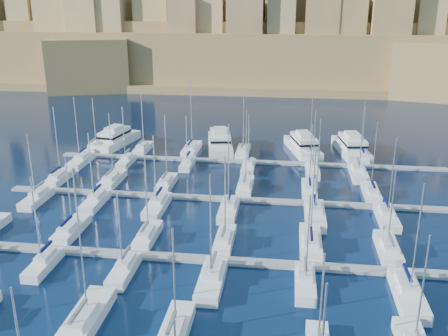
# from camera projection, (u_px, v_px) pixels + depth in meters

# --- Properties ---
(ground) EXTENTS (600.00, 600.00, 0.00)m
(ground) POSITION_uv_depth(u_px,v_px,m) (230.00, 224.00, 78.95)
(ground) COLOR black
(ground) RESTS_ON ground
(pontoon_mid_near) EXTENTS (84.00, 2.00, 0.40)m
(pontoon_mid_near) POSITION_uv_depth(u_px,v_px,m) (219.00, 260.00, 67.61)
(pontoon_mid_near) COLOR slate
(pontoon_mid_near) RESTS_ON ground
(pontoon_mid_far) EXTENTS (84.00, 2.00, 0.40)m
(pontoon_mid_far) POSITION_uv_depth(u_px,v_px,m) (236.00, 199.00, 88.28)
(pontoon_mid_far) COLOR slate
(pontoon_mid_far) RESTS_ON ground
(pontoon_far) EXTENTS (84.00, 2.00, 0.40)m
(pontoon_far) POSITION_uv_depth(u_px,v_px,m) (247.00, 162.00, 108.95)
(pontoon_far) COLOR slate
(pontoon_far) RESTS_ON ground
(sailboat_2) EXTENTS (3.26, 10.87, 18.21)m
(sailboat_2) POSITION_uv_depth(u_px,v_px,m) (85.00, 319.00, 54.22)
(sailboat_2) COLOR silver
(sailboat_2) RESTS_ON ground
(sailboat_3) EXTENTS (2.78, 9.27, 12.69)m
(sailboat_3) POSITION_uv_depth(u_px,v_px,m) (175.00, 332.00, 52.25)
(sailboat_3) COLOR silver
(sailboat_3) RESTS_ON ground
(sailboat_13) EXTENTS (2.74, 9.14, 12.48)m
(sailboat_13) POSITION_uv_depth(u_px,v_px,m) (71.00, 230.00, 75.46)
(sailboat_13) COLOR silver
(sailboat_13) RESTS_ON ground
(sailboat_14) EXTENTS (2.53, 8.43, 14.77)m
(sailboat_14) POSITION_uv_depth(u_px,v_px,m) (148.00, 235.00, 73.64)
(sailboat_14) COLOR silver
(sailboat_14) RESTS_ON ground
(sailboat_15) EXTENTS (2.52, 8.39, 13.57)m
(sailboat_15) POSITION_uv_depth(u_px,v_px,m) (225.00, 240.00, 72.21)
(sailboat_15) COLOR silver
(sailboat_15) RESTS_ON ground
(sailboat_16) EXTENTS (3.04, 10.15, 14.50)m
(sailboat_16) POSITION_uv_depth(u_px,v_px,m) (310.00, 242.00, 71.49)
(sailboat_16) COLOR silver
(sailboat_16) RESTS_ON ground
(sailboat_17) EXTENTS (2.78, 9.28, 12.73)m
(sailboat_17) POSITION_uv_depth(u_px,v_px,m) (388.00, 248.00, 69.77)
(sailboat_17) COLOR silver
(sailboat_17) RESTS_ON ground
(sailboat_19) EXTENTS (2.35, 7.82, 13.39)m
(sailboat_19) POSITION_uv_depth(u_px,v_px,m) (44.00, 264.00, 65.73)
(sailboat_19) COLOR silver
(sailboat_19) RESTS_ON ground
(sailboat_20) EXTENTS (2.43, 8.11, 12.15)m
(sailboat_20) POSITION_uv_depth(u_px,v_px,m) (124.00, 270.00, 64.24)
(sailboat_20) COLOR silver
(sailboat_20) RESTS_ON ground
(sailboat_21) EXTENTS (2.97, 9.89, 15.13)m
(sailboat_21) POSITION_uv_depth(u_px,v_px,m) (212.00, 279.00, 61.97)
(sailboat_21) COLOR silver
(sailboat_21) RESTS_ON ground
(sailboat_22) EXTENTS (2.49, 8.29, 12.83)m
(sailboat_22) POSITION_uv_depth(u_px,v_px,m) (305.00, 283.00, 61.30)
(sailboat_22) COLOR silver
(sailboat_22) RESTS_ON ground
(sailboat_23) EXTENTS (3.08, 10.26, 15.22)m
(sailboat_23) POSITION_uv_depth(u_px,v_px,m) (408.00, 294.00, 58.89)
(sailboat_23) COLOR silver
(sailboat_23) RESTS_ON ground
(sailboat_24) EXTENTS (2.67, 8.90, 14.98)m
(sailboat_24) POSITION_uv_depth(u_px,v_px,m) (59.00, 178.00, 97.50)
(sailboat_24) COLOR silver
(sailboat_24) RESTS_ON ground
(sailboat_25) EXTENTS (2.83, 9.45, 14.06)m
(sailboat_25) POSITION_uv_depth(u_px,v_px,m) (112.00, 180.00, 96.43)
(sailboat_25) COLOR silver
(sailboat_25) RESTS_ON ground
(sailboat_26) EXTENTS (2.59, 8.62, 14.19)m
(sailboat_26) POSITION_uv_depth(u_px,v_px,m) (166.00, 183.00, 94.71)
(sailboat_26) COLOR silver
(sailboat_26) RESTS_ON ground
(sailboat_27) EXTENTS (2.71, 9.04, 15.32)m
(sailboat_27) POSITION_uv_depth(u_px,v_px,m) (245.00, 186.00, 93.05)
(sailboat_27) COLOR silver
(sailboat_27) RESTS_ON ground
(sailboat_28) EXTENTS (2.64, 8.79, 13.11)m
(sailboat_28) POSITION_uv_depth(u_px,v_px,m) (309.00, 189.00, 91.48)
(sailboat_28) COLOR silver
(sailboat_28) RESTS_ON ground
(sailboat_29) EXTENTS (2.61, 8.68, 14.00)m
(sailboat_29) POSITION_uv_depth(u_px,v_px,m) (371.00, 192.00, 90.06)
(sailboat_29) COLOR silver
(sailboat_29) RESTS_ON ground
(sailboat_30) EXTENTS (2.65, 8.85, 12.94)m
(sailboat_30) POSITION_uv_depth(u_px,v_px,m) (37.00, 198.00, 87.40)
(sailboat_30) COLOR silver
(sailboat_30) RESTS_ON ground
(sailboat_31) EXTENTS (2.65, 8.82, 13.36)m
(sailboat_31) POSITION_uv_depth(u_px,v_px,m) (95.00, 201.00, 86.10)
(sailboat_31) COLOR silver
(sailboat_31) RESTS_ON ground
(sailboat_32) EXTENTS (2.90, 9.68, 13.42)m
(sailboat_32) POSITION_uv_depth(u_px,v_px,m) (157.00, 205.00, 84.32)
(sailboat_32) COLOR silver
(sailboat_32) RESTS_ON ground
(sailboat_33) EXTENTS (2.88, 9.61, 15.65)m
(sailboat_33) POSITION_uv_depth(u_px,v_px,m) (229.00, 209.00, 82.84)
(sailboat_33) COLOR silver
(sailboat_33) RESTS_ON ground
(sailboat_34) EXTENTS (3.21, 10.69, 17.07)m
(sailboat_34) POSITION_uv_depth(u_px,v_px,m) (315.00, 215.00, 80.59)
(sailboat_34) COLOR silver
(sailboat_34) RESTS_ON ground
(sailboat_35) EXTENTS (2.86, 9.54, 14.33)m
(sailboat_35) POSITION_uv_depth(u_px,v_px,m) (387.00, 217.00, 79.72)
(sailboat_35) COLOR silver
(sailboat_35) RESTS_ON ground
(sailboat_36) EXTENTS (2.46, 8.19, 12.63)m
(sailboat_36) POSITION_uv_depth(u_px,v_px,m) (95.00, 147.00, 117.98)
(sailboat_36) COLOR silver
(sailboat_36) RESTS_ON ground
(sailboat_37) EXTENTS (2.67, 8.90, 14.18)m
(sailboat_37) POSITION_uv_depth(u_px,v_px,m) (143.00, 148.00, 116.88)
(sailboat_37) COLOR silver
(sailboat_37) RESTS_ON ground
(sailboat_38) EXTENTS (3.14, 10.47, 17.68)m
(sailboat_38) POSITION_uv_depth(u_px,v_px,m) (191.00, 149.00, 116.18)
(sailboat_38) COLOR silver
(sailboat_38) RESTS_ON ground
(sailboat_39) EXTENTS (2.83, 9.43, 13.87)m
(sailboat_39) POSITION_uv_depth(u_px,v_px,m) (243.00, 152.00, 114.21)
(sailboat_39) COLOR silver
(sailboat_39) RESTS_ON ground
(sailboat_40) EXTENTS (3.03, 10.11, 14.85)m
(sailboat_40) POSITION_uv_depth(u_px,v_px,m) (310.00, 154.00, 112.65)
(sailboat_40) COLOR silver
(sailboat_40) RESTS_ON ground
(sailboat_41) EXTENTS (2.45, 8.16, 12.32)m
(sailboat_41) POSITION_uv_depth(u_px,v_px,m) (361.00, 157.00, 110.36)
(sailboat_41) COLOR silver
(sailboat_41) RESTS_ON ground
(sailboat_42) EXTENTS (2.91, 9.69, 15.12)m
(sailboat_42) POSITION_uv_depth(u_px,v_px,m) (81.00, 161.00, 107.79)
(sailboat_42) COLOR silver
(sailboat_42) RESTS_ON ground
(sailboat_43) EXTENTS (2.34, 7.81, 13.02)m
(sailboat_43) POSITION_uv_depth(u_px,v_px,m) (126.00, 161.00, 107.45)
(sailboat_43) COLOR silver
(sailboat_43) RESTS_ON ground
(sailboat_44) EXTENTS (2.29, 7.64, 11.54)m
(sailboat_44) POSITION_uv_depth(u_px,v_px,m) (188.00, 164.00, 105.87)
(sailboat_44) COLOR silver
(sailboat_44) RESTS_ON ground
(sailboat_45) EXTENTS (2.55, 8.50, 12.26)m
(sailboat_45) POSITION_uv_depth(u_px,v_px,m) (248.00, 167.00, 103.86)
(sailboat_45) COLOR silver
(sailboat_45) RESTS_ON ground
(sailboat_46) EXTENTS (2.75, 9.18, 13.61)m
(sailboat_46) POSITION_uv_depth(u_px,v_px,m) (312.00, 170.00, 101.92)
(sailboat_46) COLOR silver
(sailboat_46) RESTS_ON ground
(sailboat_47) EXTENTS (3.07, 10.22, 15.64)m
(sailboat_47) POSITION_uv_depth(u_px,v_px,m) (358.00, 173.00, 100.30)
(sailboat_47) COLOR silver
(sailboat_47) RESTS_ON ground
(motor_yacht_a) EXTENTS (7.70, 16.98, 5.25)m
(motor_yacht_a) POSITION_uv_depth(u_px,v_px,m) (116.00, 139.00, 121.34)
(motor_yacht_a) COLOR silver
(motor_yacht_a) RESTS_ON ground
(motor_yacht_b) EXTENTS (8.41, 18.79, 5.25)m
(motor_yacht_b) POSITION_uv_depth(u_px,v_px,m) (220.00, 141.00, 118.97)
(motor_yacht_b) COLOR silver
(motor_yacht_b) RESTS_ON ground
(motor_yacht_c) EXTENTS (8.97, 17.35, 5.25)m
(motor_yacht_c) POSITION_uv_depth(u_px,v_px,m) (303.00, 145.00, 115.87)
(motor_yacht_c) COLOR silver
(motor_yacht_c) RESTS_ON ground
(motor_yacht_d) EXTENTS (7.69, 18.24, 5.25)m
(motor_yacht_d) POSITION_uv_depth(u_px,v_px,m) (351.00, 146.00, 114.97)
(motor_yacht_d) COLOR silver
(motor_yacht_d) RESTS_ON ground
(fortified_city) EXTENTS (460.00, 108.95, 59.52)m
(fortified_city) POSITION_uv_depth(u_px,v_px,m) (271.00, 45.00, 220.12)
(fortified_city) COLOR brown
(fortified_city) RESTS_ON ground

